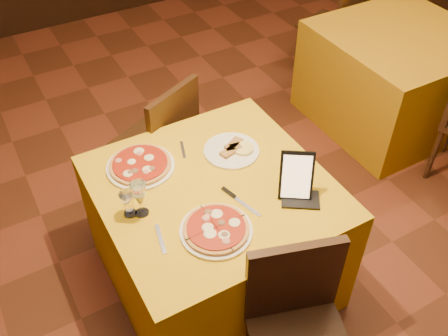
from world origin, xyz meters
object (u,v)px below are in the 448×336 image
tablet (297,176)px  side_table (394,78)px  pizza_far (140,165)px  main_table (214,234)px  wine_glass (140,199)px  chair_main_far (154,141)px  chair_side_far (329,25)px  water_glass (129,204)px  pizza_near (216,230)px

tablet → side_table: bearing=63.1°
side_table → pizza_far: (-2.22, -0.39, 0.39)m
main_table → wine_glass: size_ratio=5.79×
chair_main_far → tablet: 1.16m
chair_main_far → chair_side_far: 2.08m
chair_side_far → water_glass: (-2.38, -1.48, 0.36)m
chair_side_far → water_glass: size_ratio=7.00×
pizza_near → main_table: bearing=64.2°
main_table → wine_glass: wine_glass is taller
side_table → chair_side_far: (0.00, 0.82, 0.08)m
side_table → water_glass: size_ratio=8.46×
water_glass → wine_glass: bearing=-25.9°
main_table → wine_glass: 0.60m
chair_main_far → wine_glass: (-0.37, -0.80, 0.39)m
side_table → tablet: tablet is taller
chair_side_far → pizza_far: bearing=11.3°
pizza_far → main_table: bearing=-48.5°
pizza_far → chair_main_far: bearing=62.6°
chair_main_far → main_table: bearing=65.2°
pizza_near → water_glass: bearing=135.3°
main_table → tablet: size_ratio=4.51×
pizza_far → pizza_near: bearing=-76.8°
chair_side_far → wine_glass: wine_glass is taller
wine_glass → tablet: 0.73m
pizza_near → chair_main_far: bearing=83.1°
chair_main_far → tablet: size_ratio=3.73×
side_table → chair_side_far: 0.82m
chair_side_far → main_table: bearing=20.3°
main_table → tablet: bearing=-37.6°
pizza_near → pizza_far: size_ratio=0.95×
main_table → pizza_far: 0.55m
wine_glass → water_glass: bearing=154.1°
chair_side_far → pizza_far: chair_side_far is taller
main_table → side_table: bearing=19.4°
chair_side_far → pizza_near: chair_side_far is taller
main_table → wine_glass: bearing=179.9°
pizza_near → pizza_far: same height
pizza_near → tablet: size_ratio=1.35×
wine_glass → chair_side_far: bearing=32.9°
pizza_near → pizza_far: bearing=103.2°
chair_side_far → tablet: (-1.64, -1.75, 0.41)m
side_table → pizza_near: size_ratio=3.33×
chair_side_far → pizza_near: 2.75m
water_glass → tablet: bearing=-19.9°
tablet → chair_side_far: bearing=80.4°
side_table → pizza_near: (-2.08, -0.95, 0.39)m
chair_main_far → wine_glass: size_ratio=4.79×
main_table → water_glass: bearing=176.7°
main_table → water_glass: 0.61m
chair_side_far → side_table: bearing=72.7°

